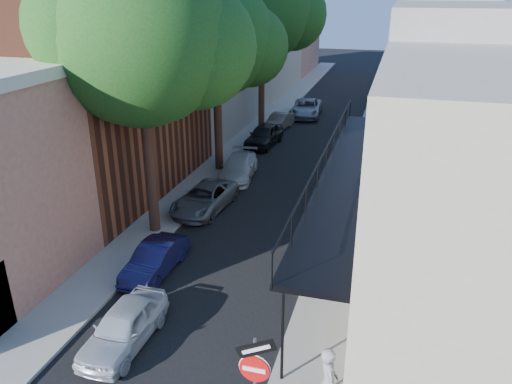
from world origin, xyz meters
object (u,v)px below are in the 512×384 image
Objects in this scene: oak_near at (153,38)px; parked_car_f at (279,122)px; pedestrian at (328,383)px; sign_post at (255,373)px; oak_far at (269,9)px; parked_car_b at (155,259)px; parked_car_d at (239,167)px; parked_car_c at (205,198)px; parked_car_g at (306,108)px; parked_car_e at (264,135)px; oak_mid at (224,40)px; parked_car_a at (124,326)px.

oak_near is 3.30× the size of parked_car_f.
pedestrian is at bearing -66.41° from parked_car_f.
oak_far reaches higher than sign_post.
parked_car_d is at bearing 92.19° from parked_car_b.
pedestrian reaches higher than parked_car_f.
parked_car_b is 0.81× the size of parked_car_c.
parked_car_e is at bearing -102.29° from parked_car_g.
parked_car_g is (1.20, 8.59, -0.02)m from parked_car_e.
oak_mid is at bearing -87.37° from parked_car_f.
parked_car_a is at bearing -81.29° from parked_car_e.
parked_car_d is (-0.98, 13.88, 0.00)m from parked_car_a.
parked_car_d is (0.98, 6.88, -7.28)m from oak_near.
parked_car_c reaches higher than parked_car_b.
parked_car_c is at bearing -87.04° from oak_far.
sign_post is 8.27m from parked_car_b.
parked_car_b is 16.28m from parked_car_e.
oak_near reaches higher than pedestrian.
oak_far is (0.06, 9.04, 1.20)m from oak_mid.
parked_car_a is 1.03× the size of parked_car_b.
oak_far is 2.88× the size of parked_car_d.
parked_car_d is at bearing 92.57° from parked_car_c.
oak_mid is 15.20m from parked_car_g.
pedestrian is at bearing -71.54° from parked_car_d.
parked_car_b is at bearing -83.65° from parked_car_e.
parked_car_c is at bearing -97.91° from parked_car_g.
parked_car_g is (1.97, 21.61, -7.21)m from oak_near.
parked_car_b is (-0.89, 3.75, -0.04)m from parked_car_a.
parked_car_a is at bearing 153.36° from sign_post.
parked_car_f is (0.82, 9.21, -6.49)m from oak_mid.
parked_car_e is at bearing 92.76° from parked_car_b.
oak_mid is 9.12m from oak_far.
parked_car_e reaches higher than parked_car_a.
parked_car_g is at bearing -9.03° from pedestrian.
oak_far is (0.01, 17.01, 0.38)m from oak_near.
parked_car_g is (1.20, 19.19, 0.09)m from parked_car_c.
parked_car_g is at bearing 79.69° from parked_car_d.
parked_car_d is at bearing -84.53° from oak_far.
pedestrian reaches higher than parked_car_c.
sign_post is at bearing -58.49° from parked_car_c.
parked_car_d is at bearing 108.92° from sign_post.
parked_car_a is 20.06m from parked_car_e.
oak_near is 2.76× the size of parked_car_d.
oak_far reaches higher than pedestrian.
parked_car_e is (0.82, 5.06, -6.37)m from oak_mid.
parked_car_g reaches higher than parked_car_b.
oak_far is 7.73m from parked_car_f.
oak_far reaches higher than parked_car_a.
oak_far is 3.40× the size of parked_car_a.
parked_car_e is (0.75, -3.98, -7.57)m from oak_far.
parked_car_c is 1.03× the size of parked_car_e.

